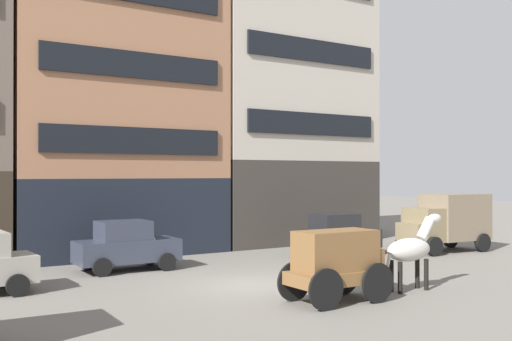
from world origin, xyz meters
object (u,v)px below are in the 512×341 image
at_px(cargo_wagon, 337,260).
at_px(delivery_truck_far, 446,220).
at_px(draft_horse, 411,249).
at_px(sedan_light, 126,246).
at_px(sedan_parked_curb, 337,235).

bearing_deg(cargo_wagon, delivery_truck_far, 26.26).
relative_size(draft_horse, delivery_truck_far, 0.53).
height_order(draft_horse, sedan_light, draft_horse).
distance_m(draft_horse, sedan_light, 10.20).
bearing_deg(delivery_truck_far, draft_horse, -146.28).
bearing_deg(sedan_parked_curb, cargo_wagon, -130.67).
height_order(cargo_wagon, sedan_parked_curb, cargo_wagon).
bearing_deg(cargo_wagon, sedan_light, 109.25).
bearing_deg(draft_horse, sedan_light, 125.10).
distance_m(delivery_truck_far, sedan_parked_curb, 5.44).
bearing_deg(sedan_parked_curb, delivery_truck_far, -16.77).
bearing_deg(sedan_light, sedan_parked_curb, -7.48).
xyz_separation_m(cargo_wagon, delivery_truck_far, (11.32, 5.59, 0.28)).
relative_size(sedan_light, sedan_parked_curb, 0.98).
distance_m(delivery_truck_far, sedan_light, 14.51).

